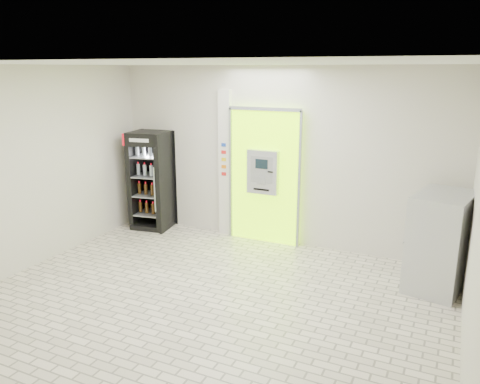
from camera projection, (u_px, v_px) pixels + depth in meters
The scene contains 6 objects.
ground at pixel (208, 302), 6.09m from camera, with size 6.00×6.00×0.00m, color beige.
room_shell at pixel (205, 163), 5.62m from camera, with size 6.00×6.00×6.00m.
atm_assembly at pixel (265, 176), 7.99m from camera, with size 1.30×0.24×2.33m.
pillar at pixel (225, 164), 8.31m from camera, with size 0.22×0.11×2.60m.
beverage_cooler at pixel (152, 182), 8.77m from camera, with size 0.78×0.73×1.83m.
steel_cabinet at pixel (440, 241), 6.35m from camera, with size 0.87×1.12×1.34m.
Camera 1 is at (2.73, -4.82, 2.95)m, focal length 35.00 mm.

